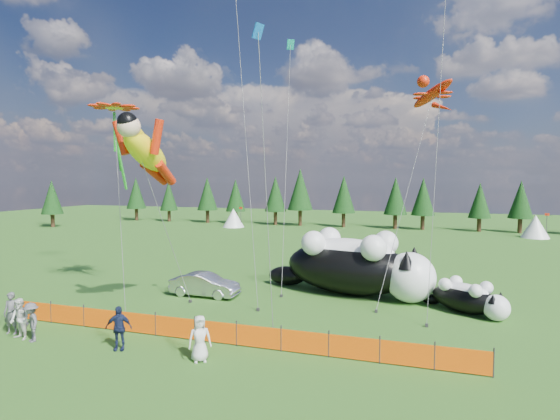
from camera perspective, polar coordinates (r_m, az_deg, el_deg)
name	(u,v)px	position (r m, az deg, el deg)	size (l,w,h in m)	color
ground	(242,322)	(22.64, -4.98, -14.33)	(160.00, 160.00, 0.00)	#12390A
safety_fence	(215,332)	(19.89, -8.44, -15.46)	(22.06, 0.06, 1.10)	#262626
tree_line	(359,201)	(65.43, 10.31, 1.21)	(90.00, 4.00, 8.00)	black
festival_tents	(439,224)	(60.16, 20.11, -1.70)	(50.00, 3.20, 2.80)	white
cat_large	(355,264)	(27.52, 9.80, -7.03)	(10.83, 5.57, 3.95)	black
cat_small	(468,298)	(25.67, 23.36, -10.46)	(4.32, 3.55, 1.79)	black
car	(205,285)	(27.42, -9.79, -9.59)	(1.49, 4.27, 1.41)	silver
spectator_a	(11,313)	(24.08, -31.67, -11.39)	(0.71, 0.47, 1.94)	#4F4E53
spectator_b	(20,319)	(23.05, -30.86, -12.14)	(0.90, 0.53, 1.86)	silver
spectator_c	(119,328)	(20.02, -20.33, -14.25)	(1.09, 0.56, 1.86)	#161E3D
spectator_d	(31,322)	(22.56, -29.75, -12.61)	(1.12, 0.58, 1.74)	#4F4E53
spectator_e	(200,338)	(18.05, -10.44, -16.18)	(0.89, 0.58, 1.82)	silver
superhero_kite	(146,152)	(23.23, -17.12, 7.29)	(4.30, 5.39, 10.72)	yellow
gecko_kite	(432,94)	(33.07, 19.26, 14.11)	(5.65, 12.08, 16.04)	red
flower_kite	(114,110)	(28.58, -20.84, 12.14)	(5.29, 5.73, 12.41)	red
diamond_kite_a	(237,9)	(31.24, -5.70, 24.64)	(3.98, 6.01, 20.46)	blue
diamond_kite_c	(259,51)	(20.20, -2.75, 19.98)	(1.03, 0.92, 14.20)	blue
diamond_kite_d	(290,56)	(35.14, 1.33, 19.43)	(2.41, 8.53, 19.25)	#0DA78C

